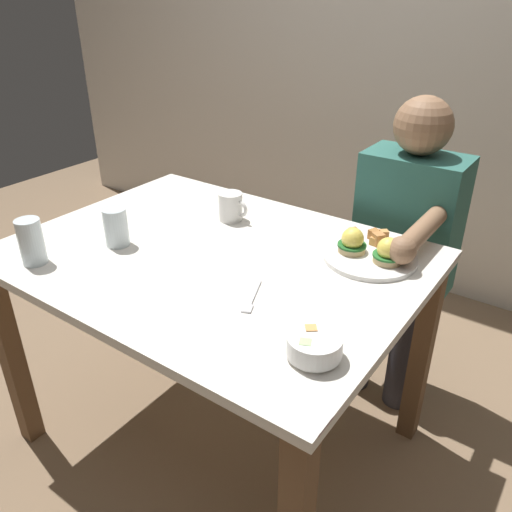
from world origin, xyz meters
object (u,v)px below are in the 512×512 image
object	(u,v)px
coffee_mug	(231,206)
water_glass_far	(116,229)
fork	(252,298)
dining_table	(214,284)
eggs_benedict_plate	(371,251)
fruit_bowl	(314,346)
water_glass_near	(32,244)
diner_person	(404,240)

from	to	relation	value
coffee_mug	water_glass_far	distance (m)	0.39
fork	water_glass_far	size ratio (longest dim) A/B	1.27
dining_table	water_glass_far	size ratio (longest dim) A/B	10.17
coffee_mug	fork	world-z (taller)	coffee_mug
coffee_mug	water_glass_far	bearing A→B (deg)	-115.71
dining_table	coffee_mug	size ratio (longest dim) A/B	10.77
eggs_benedict_plate	fruit_bowl	distance (m)	0.49
eggs_benedict_plate	coffee_mug	xyz separation A→B (m)	(-0.50, -0.01, 0.03)
fruit_bowl	dining_table	bearing A→B (deg)	153.25
water_glass_near	water_glass_far	world-z (taller)	water_glass_near
fruit_bowl	coffee_mug	world-z (taller)	coffee_mug
water_glass_far	fruit_bowl	bearing A→B (deg)	-9.06
fruit_bowl	water_glass_far	bearing A→B (deg)	170.94
coffee_mug	water_glass_near	world-z (taller)	water_glass_near
coffee_mug	fork	distance (m)	0.50
fruit_bowl	coffee_mug	bearing A→B (deg)	141.43
diner_person	dining_table	bearing A→B (deg)	-121.78
water_glass_near	diner_person	world-z (taller)	diner_person
dining_table	fruit_bowl	world-z (taller)	fruit_bowl
dining_table	eggs_benedict_plate	xyz separation A→B (m)	(0.40, 0.24, 0.13)
dining_table	eggs_benedict_plate	distance (m)	0.48
dining_table	diner_person	bearing A→B (deg)	58.22
fruit_bowl	water_glass_near	world-z (taller)	water_glass_near
water_glass_near	water_glass_far	size ratio (longest dim) A/B	1.13
dining_table	coffee_mug	bearing A→B (deg)	114.88
dining_table	fruit_bowl	size ratio (longest dim) A/B	10.00
dining_table	eggs_benedict_plate	bearing A→B (deg)	31.00
water_glass_near	dining_table	bearing A→B (deg)	41.92
fruit_bowl	fork	distance (m)	0.27
eggs_benedict_plate	diner_person	xyz separation A→B (m)	(-0.02, 0.36, -0.11)
eggs_benedict_plate	fork	distance (m)	0.40
fork	diner_person	size ratio (longest dim) A/B	0.13
water_glass_far	coffee_mug	bearing A→B (deg)	64.29
fork	diner_person	distance (m)	0.75
fork	water_glass_near	bearing A→B (deg)	-161.65
fork	eggs_benedict_plate	bearing A→B (deg)	67.36
coffee_mug	water_glass_far	size ratio (longest dim) A/B	0.94
water_glass_near	fork	bearing A→B (deg)	18.35
coffee_mug	fork	size ratio (longest dim) A/B	0.74
dining_table	eggs_benedict_plate	world-z (taller)	eggs_benedict_plate
fruit_bowl	water_glass_far	distance (m)	0.77
water_glass_far	diner_person	xyz separation A→B (m)	(0.64, 0.72, -0.14)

